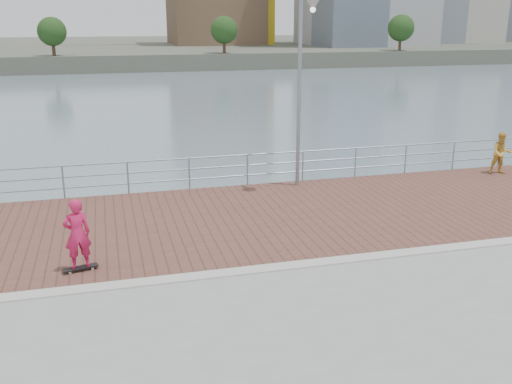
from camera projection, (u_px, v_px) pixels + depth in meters
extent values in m
plane|color=slate|center=(277.00, 343.00, 14.00)|extent=(400.00, 400.00, 0.00)
cube|color=brown|center=(242.00, 219.00, 16.74)|extent=(40.00, 6.80, 0.02)
cube|color=#B7B5AD|center=(278.00, 267.00, 13.41)|extent=(40.00, 0.40, 0.06)
cube|color=#4C5142|center=(116.00, 48.00, 126.83)|extent=(320.00, 95.00, 2.50)
cylinder|color=#8C9EA8|center=(63.00, 183.00, 18.46)|extent=(0.06, 0.06, 1.10)
cylinder|color=#8C9EA8|center=(128.00, 178.00, 18.97)|extent=(0.06, 0.06, 1.10)
cylinder|color=#8C9EA8|center=(189.00, 174.00, 19.47)|extent=(0.06, 0.06, 1.10)
cylinder|color=#8C9EA8|center=(247.00, 170.00, 19.98)|extent=(0.06, 0.06, 1.10)
cylinder|color=#8C9EA8|center=(303.00, 166.00, 20.49)|extent=(0.06, 0.06, 1.10)
cylinder|color=#8C9EA8|center=(355.00, 163.00, 21.00)|extent=(0.06, 0.06, 1.10)
cylinder|color=#8C9EA8|center=(405.00, 159.00, 21.50)|extent=(0.06, 0.06, 1.10)
cylinder|color=#8C9EA8|center=(453.00, 156.00, 22.01)|extent=(0.06, 0.06, 1.10)
cylinder|color=#8C9EA8|center=(499.00, 153.00, 22.52)|extent=(0.06, 0.06, 1.10)
cylinder|color=#8C9EA8|center=(218.00, 157.00, 19.57)|extent=(39.00, 0.05, 0.05)
cylinder|color=#8C9EA8|center=(219.00, 167.00, 19.68)|extent=(39.00, 0.05, 0.05)
cylinder|color=#8C9EA8|center=(219.00, 177.00, 19.78)|extent=(39.00, 0.05, 0.05)
cylinder|color=gray|center=(299.00, 92.00, 19.14)|extent=(0.13, 0.13, 6.56)
cube|color=black|center=(80.00, 268.00, 13.24)|extent=(0.82, 0.38, 0.03)
cylinder|color=beige|center=(70.00, 273.00, 13.08)|extent=(0.07, 0.05, 0.06)
cylinder|color=beige|center=(92.00, 268.00, 13.31)|extent=(0.07, 0.05, 0.06)
cylinder|color=beige|center=(69.00, 270.00, 13.20)|extent=(0.07, 0.05, 0.06)
cylinder|color=beige|center=(91.00, 266.00, 13.43)|extent=(0.07, 0.05, 0.06)
imported|color=#C51A4C|center=(77.00, 234.00, 13.00)|extent=(0.68, 0.52, 1.67)
imported|color=gold|center=(501.00, 153.00, 21.36)|extent=(0.90, 0.78, 1.57)
cylinder|color=#473323|center=(53.00, 45.00, 81.49)|extent=(0.50, 0.50, 3.15)
sphere|color=#193814|center=(52.00, 31.00, 80.96)|extent=(4.05, 4.05, 4.05)
cylinder|color=#473323|center=(224.00, 42.00, 87.66)|extent=(0.50, 0.50, 3.24)
sphere|color=#193814|center=(224.00, 30.00, 87.12)|extent=(4.17, 4.17, 4.17)
cylinder|color=#473323|center=(400.00, 40.00, 95.05)|extent=(0.50, 0.50, 3.39)
sphere|color=#193814|center=(401.00, 28.00, 94.49)|extent=(4.36, 4.36, 4.36)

